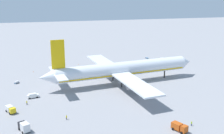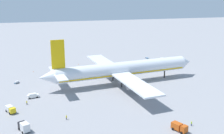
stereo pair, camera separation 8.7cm
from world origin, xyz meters
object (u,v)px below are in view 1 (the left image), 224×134
(ground_worker_0, at_px, (66,117))
(baggage_cart_2, at_px, (17,82))
(service_truck_2, at_px, (10,109))
(ground_worker_3, at_px, (27,103))
(baggage_cart_0, at_px, (162,59))
(traffic_cone_1, at_px, (78,64))
(ground_worker_1, at_px, (192,123))
(service_truck_1, at_px, (179,127))
(service_van, at_px, (33,96))
(airliner, at_px, (121,69))
(traffic_cone_0, at_px, (33,71))
(service_truck_3, at_px, (24,127))
(baggage_cart_1, at_px, (147,58))

(ground_worker_0, bearing_deg, baggage_cart_2, 113.34)
(service_truck_2, distance_m, ground_worker_3, 8.35)
(baggage_cart_2, height_order, ground_worker_0, ground_worker_0)
(baggage_cart_0, distance_m, traffic_cone_1, 55.77)
(ground_worker_1, distance_m, ground_worker_3, 63.88)
(traffic_cone_1, bearing_deg, baggage_cart_2, -140.01)
(service_truck_1, bearing_deg, baggage_cart_2, 130.63)
(service_van, bearing_deg, baggage_cart_2, 110.31)
(airliner, relative_size, ground_worker_1, 46.78)
(baggage_cart_0, height_order, traffic_cone_1, baggage_cart_0)
(airliner, bearing_deg, baggage_cart_0, 45.19)
(service_truck_2, xyz_separation_m, ground_worker_0, (19.82, -11.34, -0.47))
(service_truck_2, xyz_separation_m, ground_worker_1, (60.55, -26.51, -0.50))
(service_truck_1, distance_m, ground_worker_1, 6.27)
(airliner, bearing_deg, traffic_cone_0, 143.81)
(service_truck_3, relative_size, traffic_cone_0, 10.07)
(service_truck_2, relative_size, baggage_cart_0, 1.68)
(baggage_cart_0, bearing_deg, traffic_cone_1, 178.81)
(service_truck_2, bearing_deg, ground_worker_1, -23.65)
(airliner, distance_m, baggage_cart_1, 56.52)
(baggage_cart_2, bearing_deg, ground_worker_3, -78.47)
(baggage_cart_1, relative_size, ground_worker_3, 1.74)
(service_truck_2, distance_m, traffic_cone_1, 72.78)
(ground_worker_1, bearing_deg, service_truck_2, 156.35)
(baggage_cart_2, xyz_separation_m, ground_worker_0, (20.14, -46.68, 0.24))
(baggage_cart_1, distance_m, traffic_cone_0, 75.91)
(baggage_cart_0, xyz_separation_m, traffic_cone_0, (-82.60, -8.97, -0.51))
(ground_worker_0, xyz_separation_m, traffic_cone_0, (-12.50, 65.47, -0.63))
(service_van, distance_m, traffic_cone_1, 57.37)
(service_truck_3, bearing_deg, baggage_cart_2, 96.65)
(ground_worker_1, bearing_deg, service_truck_3, 169.58)
(traffic_cone_1, bearing_deg, baggage_cart_0, -1.19)
(service_truck_1, xyz_separation_m, service_truck_2, (-54.76, 28.84, -0.10))
(service_truck_2, bearing_deg, ground_worker_0, -29.78)
(service_truck_2, height_order, baggage_cart_0, service_truck_2)
(service_truck_2, distance_m, baggage_cart_2, 35.35)
(service_truck_2, height_order, service_van, service_truck_2)
(airliner, height_order, baggage_cart_1, airliner)
(airliner, bearing_deg, service_van, -167.14)
(service_van, height_order, traffic_cone_1, service_van)
(ground_worker_0, height_order, traffic_cone_1, ground_worker_0)
(baggage_cart_2, height_order, traffic_cone_0, baggage_cart_2)
(traffic_cone_0, bearing_deg, baggage_cart_0, 6.19)
(ground_worker_3, distance_m, traffic_cone_1, 64.74)
(baggage_cart_2, distance_m, ground_worker_3, 29.80)
(service_truck_2, distance_m, ground_worker_0, 22.84)
(baggage_cart_0, bearing_deg, traffic_cone_0, -173.81)
(baggage_cart_0, xyz_separation_m, ground_worker_1, (-29.36, -89.60, 0.09))
(airliner, height_order, baggage_cart_0, airliner)
(service_van, xyz_separation_m, ground_worker_0, (11.97, -24.62, -0.13))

